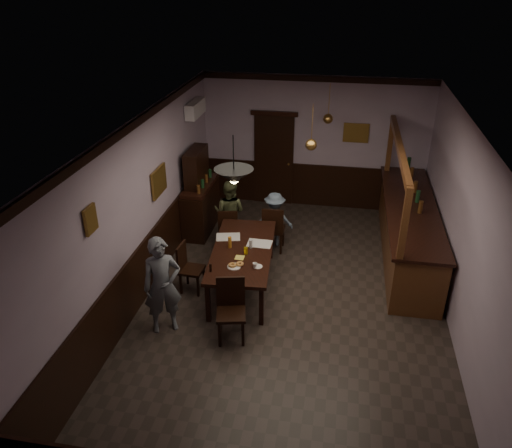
% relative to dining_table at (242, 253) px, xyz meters
% --- Properties ---
extents(room, '(5.01, 8.01, 3.01)m').
position_rel_dining_table_xyz_m(room, '(0.90, -0.36, 0.81)').
color(room, '#2D2621').
rests_on(room, ground).
extents(dining_table, '(1.17, 2.27, 0.75)m').
position_rel_dining_table_xyz_m(dining_table, '(0.00, 0.00, 0.00)').
color(dining_table, black).
rests_on(dining_table, ground).
extents(chair_far_left, '(0.45, 0.45, 0.88)m').
position_rel_dining_table_xyz_m(chair_far_left, '(-0.54, 1.24, -0.21)').
color(chair_far_left, black).
rests_on(chair_far_left, ground).
extents(chair_far_right, '(0.42, 0.42, 0.96)m').
position_rel_dining_table_xyz_m(chair_far_right, '(0.34, 1.30, -0.16)').
color(chair_far_right, black).
rests_on(chair_far_right, ground).
extents(chair_near, '(0.51, 0.51, 0.98)m').
position_rel_dining_table_xyz_m(chair_near, '(0.10, -1.32, -0.15)').
color(chair_near, black).
rests_on(chair_near, ground).
extents(chair_side, '(0.41, 0.41, 0.88)m').
position_rel_dining_table_xyz_m(chair_side, '(-0.90, -0.26, -0.20)').
color(chair_side, black).
rests_on(chair_side, ground).
extents(person_standing, '(0.69, 0.61, 1.58)m').
position_rel_dining_table_xyz_m(person_standing, '(-0.95, -1.33, 0.10)').
color(person_standing, slate).
rests_on(person_standing, ground).
extents(person_seated_left, '(0.71, 0.58, 1.34)m').
position_rel_dining_table_xyz_m(person_seated_left, '(-0.57, 1.51, -0.01)').
color(person_seated_left, '#505633').
rests_on(person_seated_left, ground).
extents(person_seated_right, '(0.76, 0.47, 1.13)m').
position_rel_dining_table_xyz_m(person_seated_right, '(0.32, 1.58, -0.12)').
color(person_seated_right, slate).
rests_on(person_seated_right, ground).
extents(newspaper_left, '(0.48, 0.38, 0.01)m').
position_rel_dining_table_xyz_m(newspaper_left, '(-0.33, 0.37, 0.07)').
color(newspaper_left, silver).
rests_on(newspaper_left, dining_table).
extents(newspaper_right, '(0.43, 0.31, 0.01)m').
position_rel_dining_table_xyz_m(newspaper_right, '(0.26, 0.24, 0.07)').
color(newspaper_right, silver).
rests_on(newspaper_right, dining_table).
extents(napkin, '(0.16, 0.16, 0.00)m').
position_rel_dining_table_xyz_m(napkin, '(0.01, -0.28, 0.07)').
color(napkin, '#DFCC52').
rests_on(napkin, dining_table).
extents(saucer, '(0.15, 0.15, 0.01)m').
position_rel_dining_table_xyz_m(saucer, '(0.36, -0.50, 0.07)').
color(saucer, white).
rests_on(saucer, dining_table).
extents(coffee_cup, '(0.09, 0.09, 0.07)m').
position_rel_dining_table_xyz_m(coffee_cup, '(0.32, -0.54, 0.11)').
color(coffee_cup, white).
rests_on(coffee_cup, saucer).
extents(pastry_plate, '(0.22, 0.22, 0.01)m').
position_rel_dining_table_xyz_m(pastry_plate, '(-0.02, -0.57, 0.07)').
color(pastry_plate, white).
rests_on(pastry_plate, dining_table).
extents(pastry_ring_a, '(0.13, 0.13, 0.04)m').
position_rel_dining_table_xyz_m(pastry_ring_a, '(-0.05, -0.58, 0.10)').
color(pastry_ring_a, '#C68C47').
rests_on(pastry_ring_a, pastry_plate).
extents(pastry_ring_b, '(0.13, 0.13, 0.04)m').
position_rel_dining_table_xyz_m(pastry_ring_b, '(0.07, -0.52, 0.10)').
color(pastry_ring_b, '#C68C47').
rests_on(pastry_ring_b, pastry_plate).
extents(soda_can, '(0.07, 0.07, 0.12)m').
position_rel_dining_table_xyz_m(soda_can, '(0.09, -0.14, 0.12)').
color(soda_can, yellow).
rests_on(soda_can, dining_table).
extents(beer_glass, '(0.06, 0.06, 0.20)m').
position_rel_dining_table_xyz_m(beer_glass, '(-0.22, 0.02, 0.16)').
color(beer_glass, '#BF721E').
rests_on(beer_glass, dining_table).
extents(water_glass, '(0.06, 0.06, 0.15)m').
position_rel_dining_table_xyz_m(water_glass, '(0.13, 0.08, 0.14)').
color(water_glass, silver).
rests_on(water_glass, dining_table).
extents(pepper_mill, '(0.04, 0.04, 0.14)m').
position_rel_dining_table_xyz_m(pepper_mill, '(-0.35, -0.76, 0.13)').
color(pepper_mill, black).
rests_on(pepper_mill, dining_table).
extents(sideboard, '(0.48, 1.35, 1.78)m').
position_rel_dining_table_xyz_m(sideboard, '(-1.31, 1.97, 0.03)').
color(sideboard, black).
rests_on(sideboard, ground).
extents(bar_counter, '(0.94, 4.02, 2.26)m').
position_rel_dining_table_xyz_m(bar_counter, '(2.89, 1.58, -0.11)').
color(bar_counter, '#4F2315').
rests_on(bar_counter, ground).
extents(door_back, '(0.90, 0.06, 2.10)m').
position_rel_dining_table_xyz_m(door_back, '(0.00, 3.59, 0.36)').
color(door_back, black).
rests_on(door_back, ground).
extents(ac_unit, '(0.20, 0.85, 0.30)m').
position_rel_dining_table_xyz_m(ac_unit, '(-1.48, 2.54, 1.76)').
color(ac_unit, white).
rests_on(ac_unit, ground).
extents(picture_left_small, '(0.04, 0.28, 0.36)m').
position_rel_dining_table_xyz_m(picture_left_small, '(-1.56, -1.96, 1.46)').
color(picture_left_small, olive).
rests_on(picture_left_small, ground).
extents(picture_left_large, '(0.04, 0.62, 0.48)m').
position_rel_dining_table_xyz_m(picture_left_large, '(-1.56, 0.44, 1.01)').
color(picture_left_large, olive).
rests_on(picture_left_large, ground).
extents(picture_back, '(0.55, 0.04, 0.42)m').
position_rel_dining_table_xyz_m(picture_back, '(1.80, 3.60, 1.11)').
color(picture_back, olive).
rests_on(picture_back, ground).
extents(pendant_iron, '(0.56, 0.56, 0.71)m').
position_rel_dining_table_xyz_m(pendant_iron, '(0.06, -0.80, 1.72)').
color(pendant_iron, black).
rests_on(pendant_iron, ground).
extents(pendant_brass_mid, '(0.20, 0.20, 0.81)m').
position_rel_dining_table_xyz_m(pendant_brass_mid, '(1.00, 1.10, 1.61)').
color(pendant_brass_mid, '#BF8C3F').
rests_on(pendant_brass_mid, ground).
extents(pendant_brass_far, '(0.20, 0.20, 0.81)m').
position_rel_dining_table_xyz_m(pendant_brass_far, '(1.20, 2.80, 1.61)').
color(pendant_brass_far, '#BF8C3F').
rests_on(pendant_brass_far, ground).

